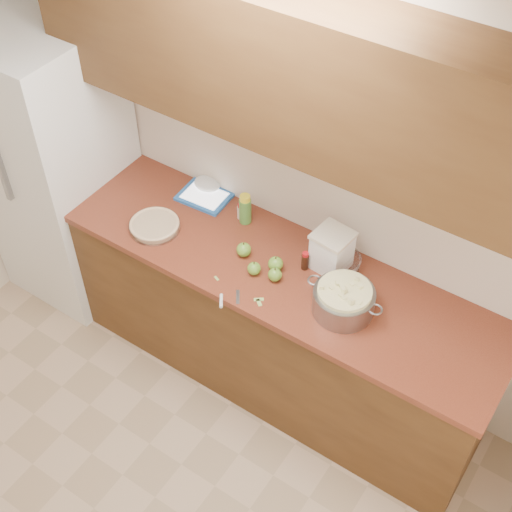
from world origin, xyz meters
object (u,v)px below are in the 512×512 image
Objects in this scene: tablet at (205,196)px; pie at (155,226)px; colander at (344,300)px; flour_canister at (332,250)px.

pie is at bearing -105.14° from tablet.
colander is 1.09m from tablet.
colander is (1.12, 0.06, 0.05)m from pie.
pie reaches higher than tablet.
flour_canister is at bearing 17.37° from pie.
tablet is (0.07, 0.35, -0.01)m from pie.
pie is at bearing -162.63° from flour_canister.
pie is at bearing -176.70° from colander.
pie is 0.36m from tablet.
colander is 1.78× the size of flour_canister.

